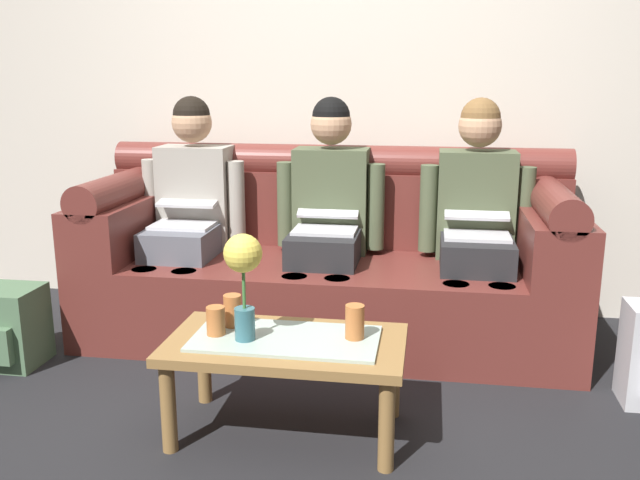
% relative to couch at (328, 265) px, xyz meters
% --- Properties ---
extents(ground_plane, '(14.00, 14.00, 0.00)m').
position_rel_couch_xyz_m(ground_plane, '(0.00, -1.17, -0.37)').
color(ground_plane, black).
extents(back_wall_patterned, '(6.00, 0.12, 2.90)m').
position_rel_couch_xyz_m(back_wall_patterned, '(0.00, 0.53, 1.08)').
color(back_wall_patterned, beige).
rests_on(back_wall_patterned, ground_plane).
extents(couch, '(2.44, 0.88, 0.96)m').
position_rel_couch_xyz_m(couch, '(0.00, 0.00, 0.00)').
color(couch, maroon).
rests_on(couch, ground_plane).
extents(person_left, '(0.56, 0.67, 1.22)m').
position_rel_couch_xyz_m(person_left, '(-0.74, -0.00, 0.29)').
color(person_left, '#595B66').
rests_on(person_left, ground_plane).
extents(person_middle, '(0.56, 0.67, 1.22)m').
position_rel_couch_xyz_m(person_middle, '(0.00, -0.00, 0.29)').
color(person_middle, '#232326').
rests_on(person_middle, ground_plane).
extents(person_right, '(0.56, 0.67, 1.22)m').
position_rel_couch_xyz_m(person_right, '(0.74, -0.00, 0.29)').
color(person_right, '#232326').
rests_on(person_right, ground_plane).
extents(coffee_table, '(0.88, 0.49, 0.39)m').
position_rel_couch_xyz_m(coffee_table, '(0.00, -1.05, -0.04)').
color(coffee_table, olive).
rests_on(coffee_table, ground_plane).
extents(flower_vase, '(0.14, 0.14, 0.40)m').
position_rel_couch_xyz_m(flower_vase, '(-0.14, -1.10, 0.29)').
color(flower_vase, '#336672').
rests_on(flower_vase, coffee_table).
extents(cup_near_left, '(0.07, 0.07, 0.11)m').
position_rel_couch_xyz_m(cup_near_left, '(-0.26, -1.07, 0.07)').
color(cup_near_left, '#B26633').
rests_on(cup_near_left, coffee_table).
extents(cup_near_right, '(0.07, 0.07, 0.13)m').
position_rel_couch_xyz_m(cup_near_right, '(0.25, -1.02, 0.08)').
color(cup_near_right, '#B26633').
rests_on(cup_near_right, coffee_table).
extents(cup_far_center, '(0.07, 0.07, 0.12)m').
position_rel_couch_xyz_m(cup_far_center, '(-0.22, -0.97, 0.08)').
color(cup_far_center, '#B26633').
rests_on(cup_far_center, coffee_table).
extents(backpack_left, '(0.29, 0.30, 0.37)m').
position_rel_couch_xyz_m(backpack_left, '(-1.41, -0.64, -0.18)').
color(backpack_left, '#4C6B4C').
rests_on(backpack_left, ground_plane).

